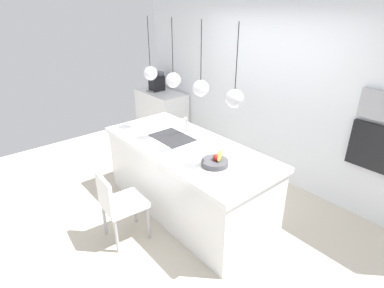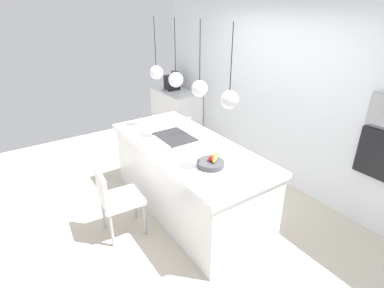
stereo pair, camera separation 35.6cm
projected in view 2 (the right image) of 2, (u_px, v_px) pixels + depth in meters
name	position (u px, v px, depth m)	size (l,w,h in m)	color
floor	(188.00, 207.00, 4.17)	(6.60, 6.60, 0.00)	beige
back_wall	(282.00, 95.00, 4.46)	(6.00, 0.10, 2.60)	white
kitchen_island	(188.00, 177.00, 3.97)	(2.36, 1.03, 0.94)	white
sink_basin	(175.00, 137.00, 4.00)	(0.56, 0.40, 0.02)	#2D2D30
faucet	(188.00, 123.00, 4.05)	(0.02, 0.17, 0.22)	silver
fruit_bowl	(211.00, 163.00, 3.27)	(0.29, 0.29, 0.16)	#4C4C51
side_counter	(176.00, 112.00, 6.44)	(1.10, 0.60, 0.88)	white
coffee_machine	(172.00, 82.00, 6.29)	(0.20, 0.35, 0.38)	black
oven	(383.00, 156.00, 3.39)	(0.56, 0.08, 0.56)	black
chair_near	(116.00, 198.00, 3.50)	(0.45, 0.49, 0.87)	white
pendant_light_left	(156.00, 72.00, 4.01)	(0.18, 0.18, 0.78)	silver
pendant_light_center_left	(176.00, 80.00, 3.64)	(0.18, 0.18, 0.78)	silver
pendant_light_center_right	(200.00, 88.00, 3.27)	(0.18, 0.18, 0.78)	silver
pendant_light_right	(229.00, 99.00, 2.90)	(0.18, 0.18, 0.78)	silver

